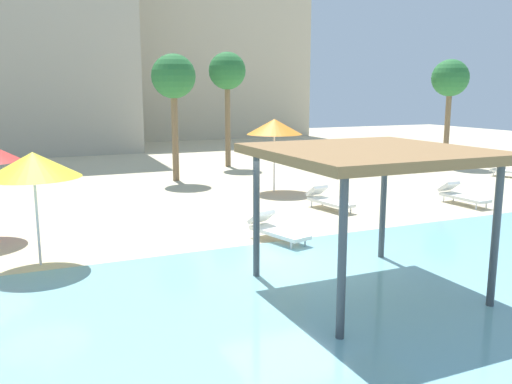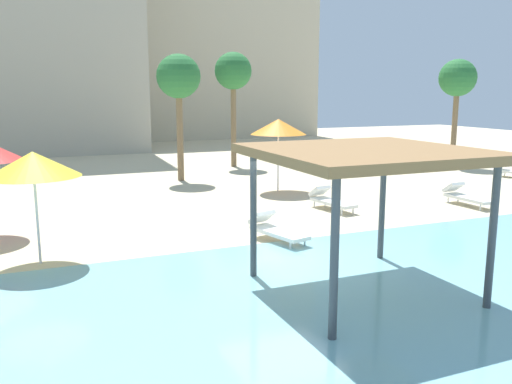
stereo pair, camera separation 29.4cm
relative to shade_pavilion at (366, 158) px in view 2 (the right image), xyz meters
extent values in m
plane|color=beige|center=(-0.60, 2.31, -2.66)|extent=(80.00, 80.00, 0.00)
cube|color=#7AB7C1|center=(-0.60, -2.94, -2.64)|extent=(44.00, 13.50, 0.04)
cylinder|color=#42474C|center=(-1.62, 1.62, -1.33)|extent=(0.14, 0.14, 2.67)
cylinder|color=#42474C|center=(1.62, 1.62, -1.33)|extent=(0.14, 0.14, 2.67)
cylinder|color=#42474C|center=(-1.62, -1.62, -1.33)|extent=(0.14, 0.14, 2.67)
cylinder|color=#42474C|center=(1.62, -1.62, -1.33)|extent=(0.14, 0.14, 2.67)
cube|color=olive|center=(0.00, 0.00, 0.10)|extent=(3.94, 3.94, 0.18)
cylinder|color=silver|center=(-5.77, 4.42, -1.65)|extent=(0.06, 0.06, 2.02)
cone|color=yellow|center=(-5.77, 4.42, -0.36)|extent=(2.06, 2.06, 0.57)
cylinder|color=silver|center=(3.19, 10.60, -1.54)|extent=(0.06, 0.06, 2.24)
cone|color=orange|center=(3.19, 10.60, -0.12)|extent=(2.18, 2.18, 0.60)
cylinder|color=white|center=(8.30, 4.71, -2.55)|extent=(0.05, 0.05, 0.22)
cylinder|color=white|center=(7.82, 4.69, -2.55)|extent=(0.05, 0.05, 0.22)
cylinder|color=white|center=(8.24, 6.15, -2.55)|extent=(0.05, 0.05, 0.22)
cylinder|color=white|center=(7.76, 6.13, -2.55)|extent=(0.05, 0.05, 0.22)
cube|color=white|center=(8.03, 5.42, -2.39)|extent=(0.68, 1.82, 0.10)
cube|color=white|center=(8.00, 6.16, -2.12)|extent=(0.62, 0.53, 0.40)
cylinder|color=white|center=(14.62, 9.95, -2.55)|extent=(0.05, 0.05, 0.22)
cylinder|color=white|center=(14.17, 9.78, -2.55)|extent=(0.05, 0.05, 0.22)
cube|color=white|center=(14.39, 9.89, -2.12)|extent=(0.74, 0.68, 0.40)
cylinder|color=white|center=(0.45, 3.19, -2.55)|extent=(0.05, 0.05, 0.22)
cylinder|color=white|center=(-0.02, 3.07, -2.55)|extent=(0.05, 0.05, 0.22)
cylinder|color=white|center=(0.08, 4.59, -2.55)|extent=(0.05, 0.05, 0.22)
cylinder|color=white|center=(-0.38, 4.46, -2.55)|extent=(0.05, 0.05, 0.22)
cube|color=white|center=(0.03, 3.83, -2.39)|extent=(1.04, 1.89, 0.10)
cube|color=white|center=(-0.15, 4.55, -2.12)|extent=(0.71, 0.64, 0.40)
cylinder|color=white|center=(3.70, 5.97, -2.55)|extent=(0.05, 0.05, 0.22)
cylinder|color=white|center=(3.22, 5.90, -2.55)|extent=(0.05, 0.05, 0.22)
cylinder|color=white|center=(3.49, 7.39, -2.55)|extent=(0.05, 0.05, 0.22)
cylinder|color=white|center=(3.02, 7.32, -2.55)|extent=(0.05, 0.05, 0.22)
cube|color=white|center=(3.36, 6.65, -2.39)|extent=(0.85, 1.87, 0.10)
cube|color=white|center=(3.25, 7.38, -2.12)|extent=(0.67, 0.59, 0.40)
cylinder|color=brown|center=(14.72, 13.51, -0.55)|extent=(0.28, 0.28, 4.23)
sphere|color=#286B33|center=(14.72, 13.51, 1.92)|extent=(1.90, 1.90, 1.90)
cylinder|color=brown|center=(0.33, 14.62, -0.57)|extent=(0.28, 0.28, 4.19)
sphere|color=#286B33|center=(0.33, 14.62, 1.88)|extent=(1.90, 1.90, 1.90)
cylinder|color=brown|center=(4.09, 17.95, -0.37)|extent=(0.28, 0.28, 4.57)
sphere|color=#286B33|center=(4.09, 17.95, 2.26)|extent=(1.90, 1.90, 1.90)
cube|color=beige|center=(8.16, 38.98, 6.66)|extent=(19.38, 10.94, 18.65)
camera|label=1|loc=(-6.13, -8.40, 1.24)|focal=37.95mm
camera|label=2|loc=(-5.86, -8.52, 1.24)|focal=37.95mm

